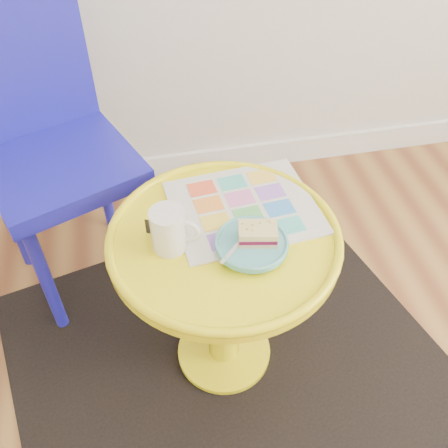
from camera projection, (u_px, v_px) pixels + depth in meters
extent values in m
cube|color=white|center=(204.00, 162.00, 2.26)|extent=(4.00, 0.02, 0.12)
cube|color=black|center=(224.00, 352.00, 1.63)|extent=(1.52, 1.38, 0.01)
cylinder|color=yellow|center=(224.00, 351.00, 1.62)|extent=(0.30, 0.30, 0.03)
cylinder|color=yellow|center=(224.00, 303.00, 1.44)|extent=(0.10, 0.10, 0.50)
cylinder|color=yellow|center=(224.00, 240.00, 1.25)|extent=(0.59, 0.59, 0.03)
cylinder|color=#1C1AAF|center=(47.00, 282.00, 1.55)|extent=(0.04, 0.04, 0.46)
cylinder|color=#1C1AAF|center=(145.00, 237.00, 1.69)|extent=(0.04, 0.04, 0.46)
cylinder|color=#1C1AAF|center=(13.00, 218.00, 1.76)|extent=(0.04, 0.04, 0.46)
cylinder|color=#1C1AAF|center=(103.00, 183.00, 1.89)|extent=(0.04, 0.04, 0.46)
cube|color=#1C1AAF|center=(60.00, 166.00, 1.53)|extent=(0.56, 0.56, 0.06)
cube|color=#1C1AAF|center=(16.00, 65.00, 1.47)|extent=(0.42, 0.20, 0.45)
cube|color=silver|center=(244.00, 207.00, 1.31)|extent=(0.40, 0.35, 0.01)
cylinder|color=white|center=(168.00, 230.00, 1.18)|extent=(0.09, 0.09, 0.11)
torus|color=white|center=(187.00, 231.00, 1.17)|extent=(0.06, 0.04, 0.07)
cylinder|color=#D1B78C|center=(167.00, 214.00, 1.14)|extent=(0.08, 0.08, 0.01)
cylinder|color=#52A9AF|center=(251.00, 247.00, 1.20)|extent=(0.07, 0.07, 0.01)
cylinder|color=#52A9AF|center=(252.00, 244.00, 1.20)|extent=(0.18, 0.18, 0.01)
cube|color=#D3BC8C|center=(257.00, 238.00, 1.19)|extent=(0.10, 0.08, 0.01)
cube|color=maroon|center=(258.00, 234.00, 1.18)|extent=(0.10, 0.08, 0.01)
cube|color=#EADB8C|center=(258.00, 230.00, 1.17)|extent=(0.10, 0.08, 0.02)
cube|color=silver|center=(235.00, 249.00, 1.17)|extent=(0.09, 0.09, 0.00)
cube|color=silver|center=(251.00, 231.00, 1.21)|extent=(0.04, 0.04, 0.00)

